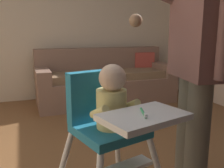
{
  "coord_description": "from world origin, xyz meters",
  "views": [
    {
      "loc": [
        -0.66,
        -1.89,
        1.14
      ],
      "look_at": [
        -0.12,
        -0.37,
        0.8
      ],
      "focal_mm": 40.74,
      "sensor_mm": 36.0,
      "label": 1
    }
  ],
  "objects": [
    {
      "name": "high_chair",
      "position": [
        -0.21,
        -0.59,
        0.67
      ],
      "size": [
        0.73,
        0.82,
        0.97
      ],
      "rotation": [
        0.0,
        0.0,
        -1.31
      ],
      "color": "white",
      "rests_on": "ground"
    },
    {
      "name": "couch",
      "position": [
        0.6,
        1.99,
        0.33
      ],
      "size": [
        2.18,
        0.86,
        0.86
      ],
      "rotation": [
        0.0,
        0.0,
        -1.57
      ],
      "color": "#846252",
      "rests_on": "ground"
    },
    {
      "name": "adult_standing",
      "position": [
        0.3,
        -0.67,
        0.96
      ],
      "size": [
        0.51,
        0.55,
        1.69
      ],
      "rotation": [
        0.0,
        0.0,
        2.99
      ],
      "color": "#696355",
      "rests_on": "ground"
    },
    {
      "name": "wall_far",
      "position": [
        0.0,
        2.51,
        1.38
      ],
      "size": [
        5.25,
        0.06,
        2.76
      ],
      "primitive_type": "cube",
      "color": "beige",
      "rests_on": "ground"
    }
  ]
}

